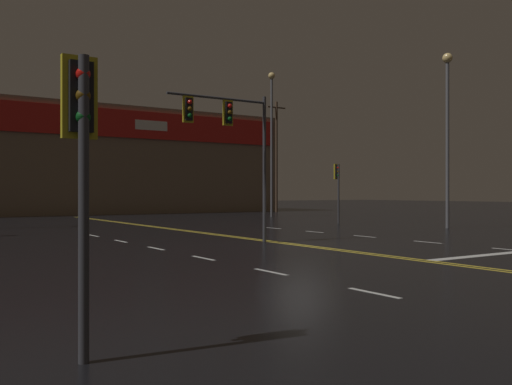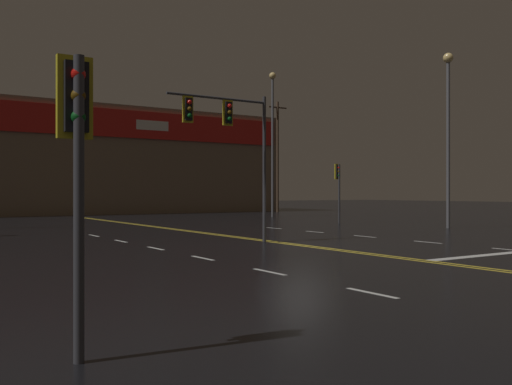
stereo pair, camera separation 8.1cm
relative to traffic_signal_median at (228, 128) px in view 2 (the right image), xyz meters
The scene contains 9 objects.
ground_plane 5.31m from the traffic_signal_median, 45.04° to the right, with size 200.00×200.00×0.00m, color black.
road_markings 6.25m from the traffic_signal_median, 46.66° to the right, with size 15.12×60.00×0.01m.
traffic_signal_median is the anchor object (origin of this frame).
traffic_signal_corner_southwest 15.59m from the traffic_signal_median, 126.81° to the right, with size 0.42×0.36×3.63m.
traffic_signal_corner_northeast 16.14m from the traffic_signal_median, 33.35° to the left, with size 0.42×0.36×3.86m.
streetlight_near_right 25.35m from the traffic_signal_median, 51.32° to the left, with size 0.56×0.56×11.99m.
streetlight_far_left 15.54m from the traffic_signal_median, ahead, with size 0.56×0.56×9.86m.
building_backdrop 35.85m from the traffic_signal_median, 86.80° to the left, with size 43.91×10.23×10.02m.
utility_pole_row 28.77m from the traffic_signal_median, 85.77° to the left, with size 45.46×0.26×11.36m.
Camera 2 is at (-13.17, -17.21, 1.99)m, focal length 40.00 mm.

